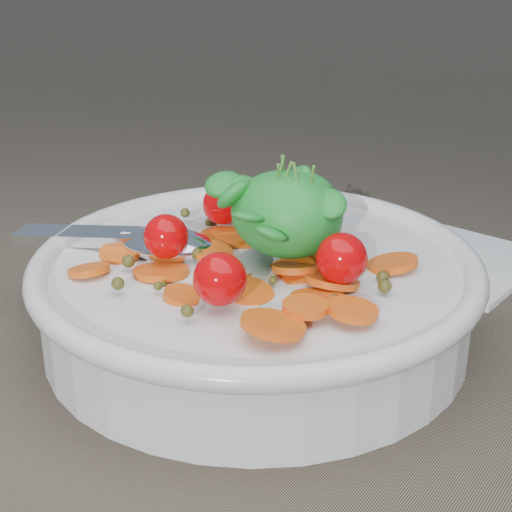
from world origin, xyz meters
The scene contains 3 objects.
ground centered at (0.00, 0.00, 0.00)m, with size 6.00×6.00×0.00m, color #6D5F4E.
bowl centered at (-0.02, 0.00, 0.03)m, with size 0.30×0.28×0.12m.
napkin centered at (0.03, 0.18, 0.00)m, with size 0.14×0.12×0.01m, color white.
Camera 1 is at (0.23, -0.36, 0.25)m, focal length 55.00 mm.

